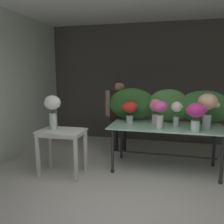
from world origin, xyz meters
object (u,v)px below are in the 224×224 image
(florist, at_px, (119,109))
(side_table_white, at_px, (62,137))
(vase_rosy_hydrangea, at_px, (155,108))
(vase_white_roses_tall, at_px, (53,107))
(vase_magenta_tulips, at_px, (196,113))
(vase_fuchsia_roses, at_px, (160,111))
(vase_scarlet_ranunculus, at_px, (130,109))
(vase_peach_freesia, at_px, (208,106))
(vase_ivory_peonies, at_px, (177,111))
(display_table_glass, at_px, (166,132))

(florist, bearing_deg, side_table_white, -115.40)
(vase_rosy_hydrangea, bearing_deg, florist, 139.52)
(vase_rosy_hydrangea, xyz_separation_m, vase_white_roses_tall, (-1.64, -0.73, 0.06))
(vase_magenta_tulips, bearing_deg, vase_fuchsia_roses, 177.10)
(vase_scarlet_ranunculus, xyz_separation_m, vase_magenta_tulips, (1.11, -0.40, 0.03))
(vase_scarlet_ranunculus, relative_size, vase_peach_freesia, 0.69)
(florist, distance_m, vase_ivory_peonies, 1.43)
(side_table_white, bearing_deg, vase_ivory_peonies, 18.61)
(vase_scarlet_ranunculus, xyz_separation_m, vase_ivory_peonies, (0.82, -0.06, 0.01))
(vase_ivory_peonies, distance_m, vase_magenta_tulips, 0.44)
(vase_fuchsia_roses, height_order, vase_white_roses_tall, vase_white_roses_tall)
(vase_fuchsia_roses, distance_m, vase_ivory_peonies, 0.41)
(side_table_white, bearing_deg, vase_fuchsia_roses, 11.39)
(side_table_white, distance_m, vase_ivory_peonies, 2.00)
(vase_scarlet_ranunculus, relative_size, vase_ivory_peonies, 0.94)
(vase_ivory_peonies, height_order, vase_magenta_tulips, vase_magenta_tulips)
(display_table_glass, xyz_separation_m, vase_peach_freesia, (0.65, -0.07, 0.50))
(vase_magenta_tulips, height_order, vase_white_roses_tall, vase_white_roses_tall)
(vase_scarlet_ranunculus, relative_size, vase_magenta_tulips, 0.89)
(vase_rosy_hydrangea, xyz_separation_m, vase_magenta_tulips, (0.65, -0.44, 0.01))
(display_table_glass, xyz_separation_m, vase_magenta_tulips, (0.45, -0.33, 0.41))
(side_table_white, xyz_separation_m, vase_ivory_peonies, (1.85, 0.62, 0.42))
(florist, relative_size, vase_scarlet_ranunculus, 3.81)
(display_table_glass, relative_size, side_table_white, 2.52)
(florist, relative_size, vase_peach_freesia, 2.63)
(vase_white_roses_tall, bearing_deg, side_table_white, -0.06)
(display_table_glass, height_order, vase_scarlet_ranunculus, vase_scarlet_ranunculus)
(florist, relative_size, vase_fuchsia_roses, 3.30)
(vase_peach_freesia, bearing_deg, vase_white_roses_tall, -167.50)
(side_table_white, height_order, vase_white_roses_tall, vase_white_roses_tall)
(vase_magenta_tulips, bearing_deg, vase_white_roses_tall, -172.73)
(vase_peach_freesia, bearing_deg, display_table_glass, 174.24)
(display_table_glass, distance_m, florist, 1.32)
(side_table_white, relative_size, vase_magenta_tulips, 1.70)
(vase_rosy_hydrangea, distance_m, vase_white_roses_tall, 1.79)
(vase_fuchsia_roses, bearing_deg, vase_white_roses_tall, -169.56)
(vase_rosy_hydrangea, relative_size, vase_peach_freesia, 0.77)
(vase_magenta_tulips, xyz_separation_m, vase_peach_freesia, (0.20, 0.26, 0.10))
(florist, bearing_deg, vase_white_roses_tall, -120.07)
(florist, xyz_separation_m, vase_ivory_peonies, (1.18, -0.80, 0.13))
(vase_peach_freesia, bearing_deg, vase_fuchsia_roses, -162.87)
(florist, bearing_deg, vase_scarlet_ranunculus, -64.20)
(vase_magenta_tulips, xyz_separation_m, vase_white_roses_tall, (-2.29, -0.29, 0.05))
(vase_magenta_tulips, relative_size, vase_white_roses_tall, 0.79)
(vase_fuchsia_roses, bearing_deg, florist, 129.54)
(display_table_glass, xyz_separation_m, vase_ivory_peonies, (0.17, 0.01, 0.39))
(display_table_glass, xyz_separation_m, side_table_white, (-1.69, -0.62, -0.03))
(vase_fuchsia_roses, height_order, vase_ivory_peonies, vase_fuchsia_roses)
(display_table_glass, bearing_deg, florist, 141.34)
(florist, relative_size, vase_magenta_tulips, 3.38)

